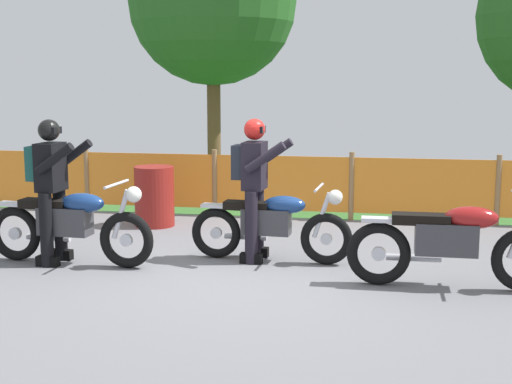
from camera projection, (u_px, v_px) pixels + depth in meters
ground at (241, 274)px, 7.86m from camera, size 24.00×24.00×0.02m
grass_verge at (301, 191)px, 13.53m from camera, size 24.00×5.27×0.01m
barrier_fence at (282, 184)px, 10.88m from camera, size 10.76×0.08×1.05m
tree_leftmost at (213, 1)px, 14.27m from camera, size 3.43×3.43×5.42m
motorcycle_lead at (70, 224)px, 8.18m from camera, size 2.09×0.61×0.99m
motorcycle_trailing at (271, 224)px, 8.31m from camera, size 1.95×0.57×0.92m
motorcycle_third at (453, 242)px, 7.23m from camera, size 2.13×0.63×1.01m
rider_lead at (51, 183)px, 8.16m from camera, size 0.70×0.57×1.69m
rider_trailing at (254, 181)px, 8.28m from camera, size 0.70×0.57×1.69m
oil_drum at (154, 196)px, 10.32m from camera, size 0.58×0.58×0.88m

